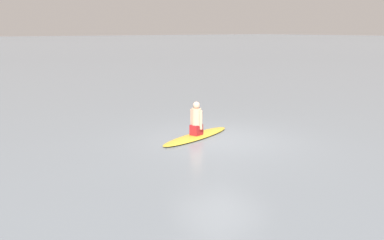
{
  "coord_description": "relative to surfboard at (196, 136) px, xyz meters",
  "views": [
    {
      "loc": [
        7.79,
        9.42,
        3.26
      ],
      "look_at": [
        0.74,
        -0.44,
        0.61
      ],
      "focal_mm": 39.1,
      "sensor_mm": 36.0,
      "label": 1
    }
  ],
  "objects": [
    {
      "name": "person_paddler",
      "position": [
        0.0,
        -0.0,
        0.51
      ],
      "size": [
        0.4,
        0.45,
        1.03
      ],
      "rotation": [
        0.0,
        0.0,
        0.28
      ],
      "color": "#A51E23",
      "rests_on": "surfboard"
    },
    {
      "name": "ground_plane",
      "position": [
        -0.45,
        0.61,
        -0.04
      ],
      "size": [
        400.0,
        400.0,
        0.0
      ],
      "primitive_type": "plane",
      "color": "gray"
    },
    {
      "name": "surfboard",
      "position": [
        0.0,
        0.0,
        0.0
      ],
      "size": [
        3.07,
        1.47,
        0.08
      ],
      "primitive_type": "ellipsoid",
      "rotation": [
        0.0,
        0.0,
        0.28
      ],
      "color": "gold",
      "rests_on": "ground"
    }
  ]
}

